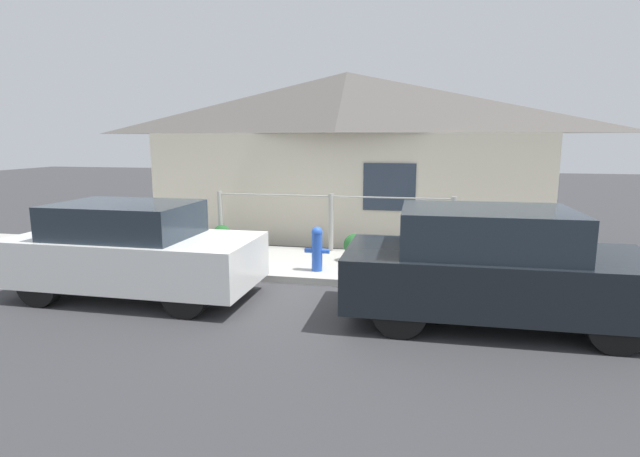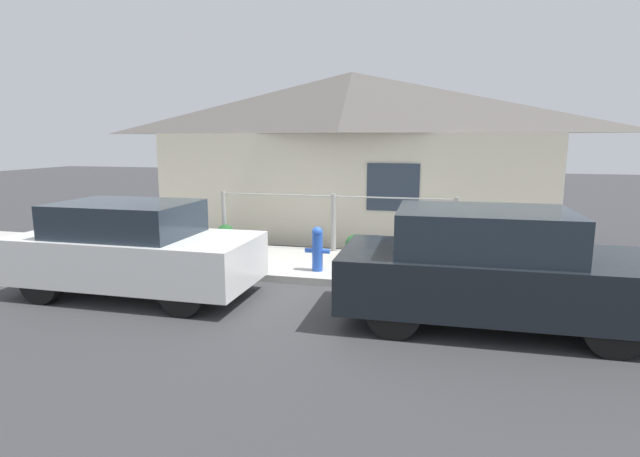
{
  "view_description": "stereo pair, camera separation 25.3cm",
  "coord_description": "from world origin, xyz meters",
  "px_view_note": "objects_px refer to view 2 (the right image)",
  "views": [
    {
      "loc": [
        1.88,
        -7.72,
        2.38
      ],
      "look_at": [
        0.16,
        0.3,
        0.9
      ],
      "focal_mm": 28.0,
      "sensor_mm": 36.0,
      "label": 1
    },
    {
      "loc": [
        2.13,
        -7.66,
        2.38
      ],
      "look_at": [
        0.16,
        0.3,
        0.9
      ],
      "focal_mm": 28.0,
      "sensor_mm": 36.0,
      "label": 2
    }
  ],
  "objects_px": {
    "car_left": "(134,249)",
    "fire_hydrant": "(317,248)",
    "car_right": "(490,268)",
    "potted_plant_near_hydrant": "(356,247)",
    "potted_plant_by_fence": "(225,235)"
  },
  "relations": [
    {
      "from": "car_left",
      "to": "fire_hydrant",
      "type": "distance_m",
      "value": 2.97
    },
    {
      "from": "car_right",
      "to": "fire_hydrant",
      "type": "relative_size",
      "value": 5.04
    },
    {
      "from": "car_left",
      "to": "potted_plant_near_hydrant",
      "type": "bearing_deg",
      "value": 38.92
    },
    {
      "from": "car_left",
      "to": "fire_hydrant",
      "type": "relative_size",
      "value": 4.73
    },
    {
      "from": "potted_plant_near_hydrant",
      "to": "potted_plant_by_fence",
      "type": "xyz_separation_m",
      "value": [
        -2.84,
        0.44,
        0.02
      ]
    },
    {
      "from": "car_right",
      "to": "potted_plant_near_hydrant",
      "type": "height_order",
      "value": "car_right"
    },
    {
      "from": "fire_hydrant",
      "to": "potted_plant_by_fence",
      "type": "distance_m",
      "value": 2.64
    },
    {
      "from": "car_left",
      "to": "fire_hydrant",
      "type": "xyz_separation_m",
      "value": [
        2.48,
        1.62,
        -0.2
      ]
    },
    {
      "from": "potted_plant_near_hydrant",
      "to": "potted_plant_by_fence",
      "type": "height_order",
      "value": "potted_plant_near_hydrant"
    },
    {
      "from": "car_left",
      "to": "potted_plant_by_fence",
      "type": "xyz_separation_m",
      "value": [
        0.17,
        2.89,
        -0.31
      ]
    },
    {
      "from": "car_left",
      "to": "potted_plant_near_hydrant",
      "type": "xyz_separation_m",
      "value": [
        3.01,
        2.46,
        -0.33
      ]
    },
    {
      "from": "potted_plant_near_hydrant",
      "to": "car_left",
      "type": "bearing_deg",
      "value": -140.83
    },
    {
      "from": "car_right",
      "to": "fire_hydrant",
      "type": "height_order",
      "value": "car_right"
    },
    {
      "from": "car_right",
      "to": "potted_plant_near_hydrant",
      "type": "bearing_deg",
      "value": 130.37
    },
    {
      "from": "car_left",
      "to": "fire_hydrant",
      "type": "bearing_deg",
      "value": 32.86
    }
  ]
}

